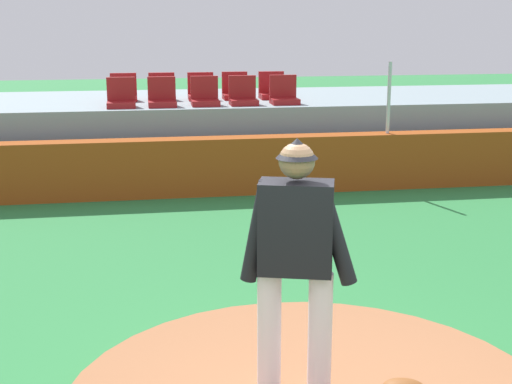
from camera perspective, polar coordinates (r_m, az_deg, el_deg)
name	(u,v)px	position (r m, az deg, el deg)	size (l,w,h in m)	color
pitcher	(296,249)	(4.87, 3.19, -4.56)	(0.81, 0.39, 1.82)	white
brick_barrier	(211,166)	(11.60, -3.61, 2.08)	(17.26, 0.40, 0.94)	#984215
fence_post_right	(389,98)	(12.09, 10.60, 7.44)	(0.06, 0.06, 1.19)	silver
bleacher_platform	(199,132)	(13.82, -4.58, 4.79)	(15.67, 3.43, 1.33)	gray
stadium_chair_0	(121,98)	(12.48, -10.75, 7.42)	(0.48, 0.44, 0.50)	maroon
stadium_chair_1	(162,97)	(12.48, -7.54, 7.54)	(0.48, 0.44, 0.50)	maroon
stadium_chair_2	(205,96)	(12.55, -4.12, 7.66)	(0.48, 0.44, 0.50)	maroon
stadium_chair_3	(243,96)	(12.63, -1.05, 7.73)	(0.48, 0.44, 0.50)	maroon
stadium_chair_4	(284,95)	(12.77, 2.25, 7.79)	(0.48, 0.44, 0.50)	maroon
stadium_chair_5	(124,92)	(13.41, -10.56, 7.86)	(0.48, 0.44, 0.50)	maroon
stadium_chair_6	(162,92)	(13.42, -7.54, 7.97)	(0.48, 0.44, 0.50)	maroon
stadium_chair_7	(201,91)	(13.41, -4.43, 8.05)	(0.48, 0.44, 0.50)	maroon
stadium_chair_8	(235,91)	(13.53, -1.67, 8.13)	(0.48, 0.44, 0.50)	maroon
stadium_chair_9	(272,90)	(13.60, 1.30, 8.16)	(0.48, 0.44, 0.50)	maroon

